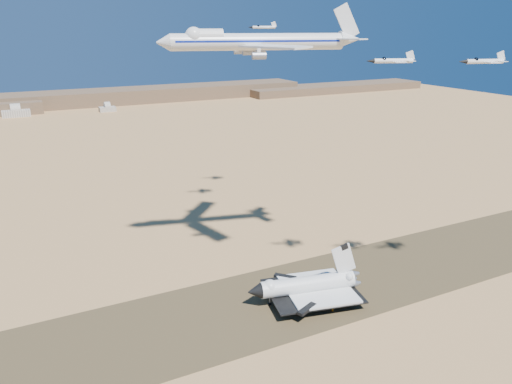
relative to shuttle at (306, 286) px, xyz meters
name	(u,v)px	position (x,y,z in m)	size (l,w,h in m)	color
ground	(254,307)	(-19.56, 4.67, -5.84)	(1200.00, 1200.00, 0.00)	tan
runway	(254,307)	(-19.56, 4.67, -5.81)	(600.00, 50.00, 0.06)	brown
ridgeline	(119,98)	(45.76, 531.97, 1.79)	(960.00, 90.00, 18.00)	brown
hangars	(12,114)	(-83.56, 483.10, -1.01)	(200.50, 29.50, 30.00)	beige
shuttle	(306,286)	(0.00, 0.00, 0.00)	(44.07, 32.96, 21.73)	silver
carrier_747	(252,42)	(-5.23, 34.47, 87.19)	(78.16, 58.75, 19.47)	white
crew_a	(337,306)	(7.06, -9.82, -4.82)	(0.70, 0.46, 1.93)	orange
crew_b	(333,309)	(4.34, -11.22, -4.84)	(0.92, 0.53, 1.89)	orange
crew_c	(341,306)	(8.58, -10.60, -4.93)	(1.00, 0.51, 1.71)	orange
chase_jet_a	(392,61)	(23.67, -9.93, 82.04)	(15.95, 9.41, 4.09)	white
chase_jet_b	(484,61)	(48.74, -24.79, 82.00)	(16.12, 9.36, 4.10)	white
chase_jet_d	(247,42)	(14.89, 80.55, 85.71)	(16.19, 9.43, 4.12)	white
chase_jet_e	(263,27)	(33.56, 99.57, 92.13)	(14.22, 8.58, 3.69)	white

